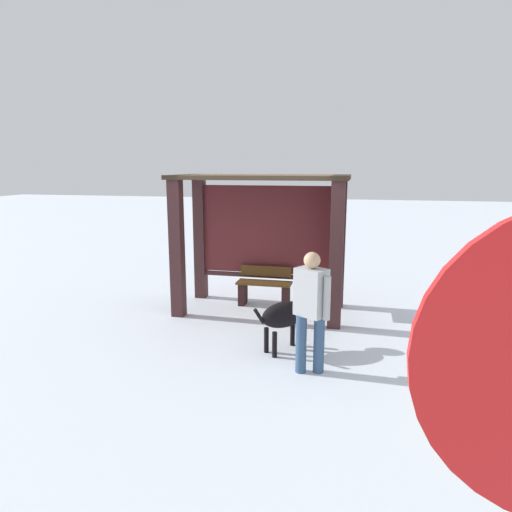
{
  "coord_description": "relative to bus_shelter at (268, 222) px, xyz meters",
  "views": [
    {
      "loc": [
        1.68,
        -7.88,
        2.64
      ],
      "look_at": [
        0.06,
        -0.69,
        1.17
      ],
      "focal_mm": 31.62,
      "sensor_mm": 36.0,
      "label": 1
    }
  ],
  "objects": [
    {
      "name": "dog",
      "position": [
        0.68,
        -1.91,
        -1.09
      ],
      "size": [
        0.85,
        0.86,
        0.77
      ],
      "color": "black",
      "rests_on": "ground"
    },
    {
      "name": "bus_shelter",
      "position": [
        0.0,
        0.0,
        0.0
      ],
      "size": [
        3.09,
        1.54,
        2.5
      ],
      "color": "#3E2222",
      "rests_on": "ground"
    },
    {
      "name": "person_walking",
      "position": [
        1.06,
        -2.56,
        -0.72
      ],
      "size": [
        0.53,
        0.42,
        1.6
      ],
      "color": "#ACAFB1",
      "rests_on": "ground"
    },
    {
      "name": "bench_left_inside",
      "position": [
        -0.1,
        0.14,
        -1.3
      ],
      "size": [
        1.05,
        0.37,
        0.75
      ],
      "color": "#533617",
      "rests_on": "ground"
    },
    {
      "name": "ground_plane",
      "position": [
        -0.1,
        -0.19,
        -1.64
      ],
      "size": [
        60.0,
        60.0,
        0.0
      ],
      "primitive_type": "plane",
      "color": "white"
    }
  ]
}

